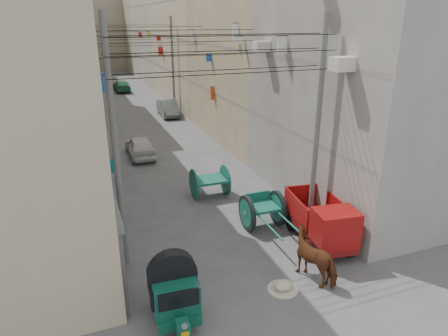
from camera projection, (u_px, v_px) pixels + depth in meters
name	position (u px, v px, depth m)	size (l,w,h in m)	color
building_row_left	(24.00, 35.00, 34.51)	(8.00, 62.00, 14.00)	tan
building_row_right	(200.00, 33.00, 39.80)	(8.00, 62.00, 14.00)	#9A9490
end_cap_building	(95.00, 27.00, 65.06)	(22.00, 10.00, 13.00)	tan
shutters_left	(102.00, 178.00, 16.80)	(0.18, 14.40, 2.88)	#4D4E52
signboards	(144.00, 86.00, 27.29)	(8.22, 40.52, 5.67)	red
ac_units	(301.00, 28.00, 14.84)	(0.70, 6.55, 3.35)	beige
utility_poles	(158.00, 88.00, 23.02)	(7.40, 22.20, 8.00)	slate
overhead_cables	(165.00, 40.00, 19.77)	(7.40, 22.52, 1.12)	black
auto_rickshaw	(173.00, 290.00, 10.71)	(1.37, 2.31, 1.61)	black
tonga_cart	(263.00, 210.00, 15.65)	(1.53, 3.14, 1.41)	black
mini_truck	(324.00, 226.00, 14.13)	(1.88, 3.43, 1.84)	black
second_cart	(210.00, 181.00, 18.38)	(1.61, 1.42, 1.41)	#145949
feed_sack	(283.00, 285.00, 12.17)	(0.59, 0.47, 0.30)	beige
horse	(317.00, 256.00, 12.53)	(0.83, 1.82, 1.54)	brown
distant_car_white	(140.00, 146.00, 23.82)	(1.47, 3.66, 1.25)	silver
distant_car_grey	(168.00, 108.00, 33.87)	(1.40, 4.02, 1.32)	#4D514F
distant_car_green	(122.00, 86.00, 45.24)	(1.70, 4.17, 1.21)	#22633E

